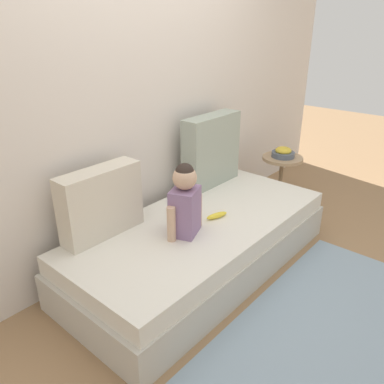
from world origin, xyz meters
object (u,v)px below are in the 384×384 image
object	(u,v)px
couch	(201,244)
side_table	(282,167)
throw_pillow_right	(211,151)
fruit_bowl	(283,153)
throw_pillow_left	(101,203)
toddler	(185,201)
banana	(217,215)

from	to	relation	value
couch	side_table	distance (m)	1.40
couch	side_table	size ratio (longest dim) A/B	4.42
throw_pillow_right	fruit_bowl	size ratio (longest dim) A/B	2.69
throw_pillow_left	throw_pillow_right	size ratio (longest dim) A/B	0.94
toddler	banana	distance (m)	0.37
banana	side_table	distance (m)	1.31
fruit_bowl	throw_pillow_right	bearing A→B (deg)	163.99
banana	side_table	world-z (taller)	side_table
banana	couch	bearing A→B (deg)	145.78
throw_pillow_left	banana	distance (m)	0.81
toddler	side_table	distance (m)	1.62
fruit_bowl	toddler	bearing A→B (deg)	-174.30
throw_pillow_right	banana	xyz separation A→B (m)	(-0.47, -0.43, -0.27)
toddler	banana	world-z (taller)	toddler
couch	banana	bearing A→B (deg)	-34.22
throw_pillow_left	side_table	world-z (taller)	throw_pillow_left
throw_pillow_left	side_table	size ratio (longest dim) A/B	1.20
toddler	fruit_bowl	distance (m)	1.60
throw_pillow_left	throw_pillow_right	distance (m)	1.13
side_table	banana	bearing A→B (deg)	-171.54
throw_pillow_right	fruit_bowl	bearing A→B (deg)	-16.01
couch	throw_pillow_right	size ratio (longest dim) A/B	3.48
couch	toddler	size ratio (longest dim) A/B	4.23
throw_pillow_left	fruit_bowl	size ratio (longest dim) A/B	2.54
fruit_bowl	couch	bearing A→B (deg)	-174.66
banana	throw_pillow_left	bearing A→B (deg)	146.91
toddler	side_table	world-z (taller)	toddler
couch	fruit_bowl	distance (m)	1.43
couch	throw_pillow_left	bearing A→B (deg)	147.10
couch	fruit_bowl	xyz separation A→B (m)	(1.38, 0.13, 0.31)
fruit_bowl	banana	bearing A→B (deg)	-171.54
couch	banana	world-z (taller)	banana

